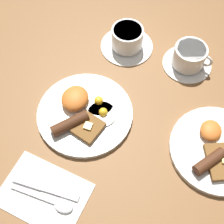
{
  "coord_description": "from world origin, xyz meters",
  "views": [
    {
      "loc": [
        0.37,
        0.21,
        0.74
      ],
      "look_at": [
        -0.02,
        0.07,
        0.03
      ],
      "focal_mm": 50.0,
      "sensor_mm": 36.0,
      "label": 1
    }
  ],
  "objects_px": {
    "breakfast_plate_near": "(84,112)",
    "breakfast_plate_far": "(218,149)",
    "teacup_near": "(127,39)",
    "teacup_far": "(189,58)",
    "knife": "(42,187)",
    "spoon": "(56,203)"
  },
  "relations": [
    {
      "from": "teacup_near",
      "to": "teacup_far",
      "type": "xyz_separation_m",
      "value": [
        0.01,
        0.19,
        0.0
      ]
    },
    {
      "from": "teacup_far",
      "to": "knife",
      "type": "bearing_deg",
      "value": -26.61
    },
    {
      "from": "breakfast_plate_near",
      "to": "breakfast_plate_far",
      "type": "relative_size",
      "value": 1.06
    },
    {
      "from": "breakfast_plate_near",
      "to": "spoon",
      "type": "xyz_separation_m",
      "value": [
        0.25,
        0.03,
        -0.01
      ]
    },
    {
      "from": "breakfast_plate_near",
      "to": "knife",
      "type": "bearing_deg",
      "value": -4.8
    },
    {
      "from": "spoon",
      "to": "teacup_near",
      "type": "bearing_deg",
      "value": 90.1
    },
    {
      "from": "knife",
      "to": "spoon",
      "type": "distance_m",
      "value": 0.06
    },
    {
      "from": "breakfast_plate_near",
      "to": "teacup_near",
      "type": "bearing_deg",
      "value": 173.41
    },
    {
      "from": "breakfast_plate_near",
      "to": "spoon",
      "type": "distance_m",
      "value": 0.25
    },
    {
      "from": "breakfast_plate_far",
      "to": "knife",
      "type": "relative_size",
      "value": 1.44
    },
    {
      "from": "breakfast_plate_far",
      "to": "teacup_far",
      "type": "height_order",
      "value": "teacup_far"
    },
    {
      "from": "teacup_far",
      "to": "teacup_near",
      "type": "bearing_deg",
      "value": -92.16
    },
    {
      "from": "breakfast_plate_near",
      "to": "teacup_far",
      "type": "relative_size",
      "value": 1.77
    },
    {
      "from": "teacup_near",
      "to": "knife",
      "type": "bearing_deg",
      "value": -5.79
    },
    {
      "from": "breakfast_plate_near",
      "to": "breakfast_plate_far",
      "type": "xyz_separation_m",
      "value": [
        -0.02,
        0.36,
        -0.0
      ]
    },
    {
      "from": "breakfast_plate_near",
      "to": "teacup_near",
      "type": "relative_size",
      "value": 1.59
    },
    {
      "from": "teacup_far",
      "to": "spoon",
      "type": "xyz_separation_m",
      "value": [
        0.51,
        -0.19,
        -0.02
      ]
    },
    {
      "from": "breakfast_plate_far",
      "to": "teacup_far",
      "type": "relative_size",
      "value": 1.67
    },
    {
      "from": "teacup_near",
      "to": "breakfast_plate_far",
      "type": "bearing_deg",
      "value": 51.79
    },
    {
      "from": "knife",
      "to": "spoon",
      "type": "xyz_separation_m",
      "value": [
        0.02,
        0.05,
        0.0
      ]
    },
    {
      "from": "breakfast_plate_far",
      "to": "teacup_near",
      "type": "xyz_separation_m",
      "value": [
        -0.26,
        -0.33,
        0.02
      ]
    },
    {
      "from": "breakfast_plate_near",
      "to": "knife",
      "type": "xyz_separation_m",
      "value": [
        0.22,
        -0.02,
        -0.01
      ]
    }
  ]
}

